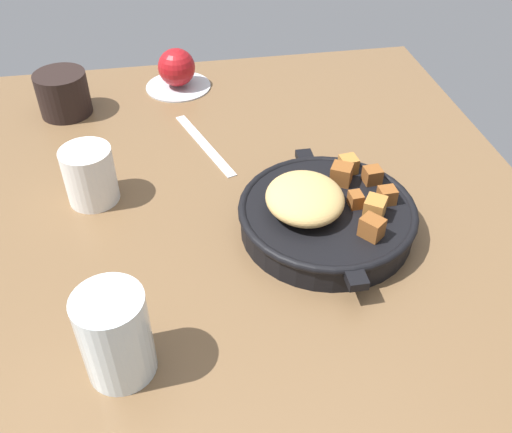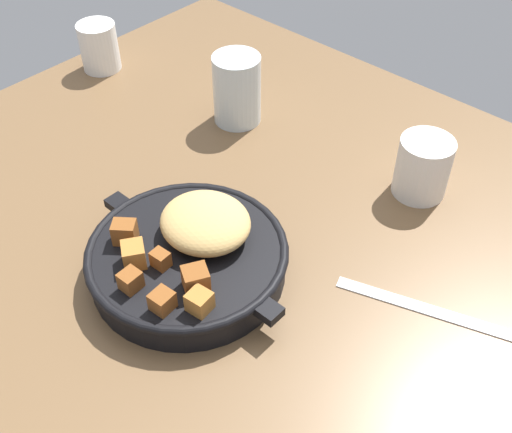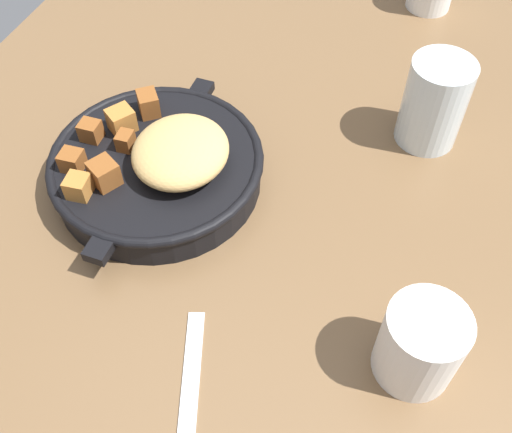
{
  "view_description": "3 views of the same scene",
  "coord_description": "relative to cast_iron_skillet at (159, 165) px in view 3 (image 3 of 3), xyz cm",
  "views": [
    {
      "loc": [
        -57.85,
        8.25,
        52.87
      ],
      "look_at": [
        -3.64,
        -1.22,
        5.95
      ],
      "focal_mm": 39.79,
      "sensor_mm": 36.0,
      "label": 1
    },
    {
      "loc": [
        39.32,
        -43.94,
        58.33
      ],
      "look_at": [
        1.2,
        -1.94,
        4.31
      ],
      "focal_mm": 44.14,
      "sensor_mm": 36.0,
      "label": 2
    },
    {
      "loc": [
        38.41,
        14.99,
        52.56
      ],
      "look_at": [
        2.67,
        1.96,
        3.92
      ],
      "focal_mm": 41.85,
      "sensor_mm": 36.0,
      "label": 3
    }
  ],
  "objects": [
    {
      "name": "water_glass_tall",
      "position": [
        -18.1,
        27.48,
        2.49
      ],
      "size": [
        7.47,
        7.47,
        11.05
      ],
      "primitive_type": "cylinder",
      "color": "silver",
      "rests_on": "ground_plane"
    },
    {
      "name": "butter_knife",
      "position": [
        24.34,
        14.16,
        -2.86
      ],
      "size": [
        20.19,
        8.33,
        0.36
      ],
      "primitive_type": "cube",
      "rotation": [
        0.0,
        0.0,
        0.33
      ],
      "color": "silver",
      "rests_on": "ground_plane"
    },
    {
      "name": "ground_plane",
      "position": [
        1.23,
        11.18,
        -4.24
      ],
      "size": [
        110.23,
        89.79,
        2.4
      ],
      "primitive_type": "cube",
      "color": "brown"
    },
    {
      "name": "cast_iron_skillet",
      "position": [
        0.0,
        0.0,
        0.0
      ],
      "size": [
        28.73,
        24.4,
        8.21
      ],
      "color": "black",
      "rests_on": "ground_plane"
    },
    {
      "name": "ceramic_mug_white",
      "position": [
        12.68,
        31.73,
        1.25
      ],
      "size": [
        7.38,
        7.38,
        8.57
      ],
      "primitive_type": "cylinder",
      "color": "silver",
      "rests_on": "ground_plane"
    }
  ]
}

